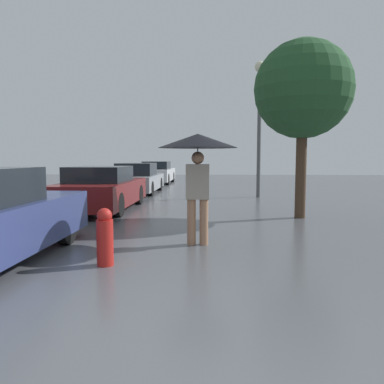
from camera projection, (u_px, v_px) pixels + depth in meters
name	position (u px, v px, depth m)	size (l,w,h in m)	color
ground_plane	(224.00, 375.00, 2.47)	(60.00, 60.00, 0.00)	#4C4F54
pedestrian	(198.00, 151.00, 6.06)	(1.29, 1.29, 1.82)	#9E7051
parked_car_second	(102.00, 189.00, 10.31)	(1.71, 4.11, 1.20)	maroon
parked_car_third	(137.00, 179.00, 15.29)	(1.64, 3.99, 1.23)	#9EA3A8
parked_car_farthest	(157.00, 173.00, 21.24)	(1.64, 4.25, 1.24)	silver
tree	(303.00, 90.00, 8.72)	(2.28, 2.28, 4.17)	#473323
street_lamp	(259.00, 107.00, 13.46)	(0.39, 0.39, 4.88)	#515456
fire_hydrant	(105.00, 237.00, 4.96)	(0.22, 0.22, 0.77)	#B21E19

